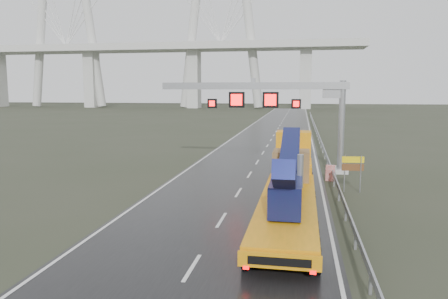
% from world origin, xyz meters
% --- Properties ---
extents(ground, '(400.00, 400.00, 0.00)m').
position_xyz_m(ground, '(0.00, 0.00, 0.00)').
color(ground, '#2E3324').
rests_on(ground, ground).
extents(road, '(11.00, 200.00, 0.02)m').
position_xyz_m(road, '(0.00, 40.00, 0.01)').
color(road, black).
rests_on(road, ground).
extents(guardrail, '(0.20, 140.00, 1.40)m').
position_xyz_m(guardrail, '(6.10, 30.00, 0.70)').
color(guardrail, gray).
rests_on(guardrail, ground).
extents(sign_gantry, '(14.90, 1.20, 7.42)m').
position_xyz_m(sign_gantry, '(2.10, 17.99, 5.61)').
color(sign_gantry, silver).
rests_on(sign_gantry, ground).
extents(heavy_haul_truck, '(2.86, 18.39, 4.31)m').
position_xyz_m(heavy_haul_truck, '(3.28, 7.91, 1.67)').
color(heavy_haul_truck, orange).
rests_on(heavy_haul_truck, ground).
extents(exit_sign_pair, '(1.37, 0.19, 2.35)m').
position_xyz_m(exit_sign_pair, '(7.10, 11.42, 1.65)').
color(exit_sign_pair, '#94989C').
rests_on(exit_sign_pair, ground).
extents(striped_barrier, '(0.75, 0.56, 1.13)m').
position_xyz_m(striped_barrier, '(6.00, 14.84, 0.57)').
color(striped_barrier, red).
rests_on(striped_barrier, ground).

